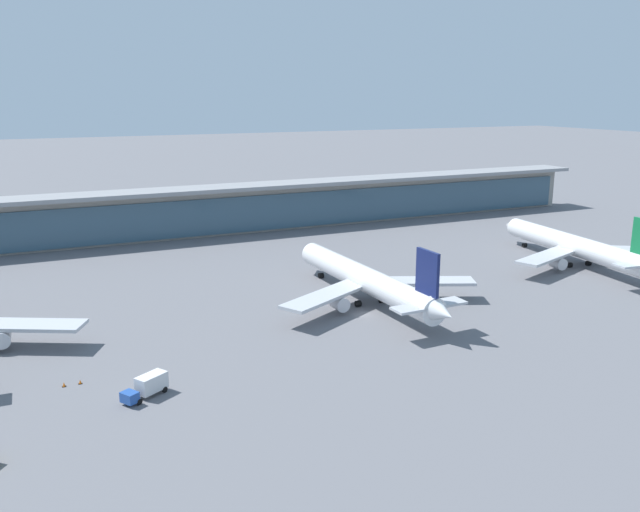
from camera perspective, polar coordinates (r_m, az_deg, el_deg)
name	(u,v)px	position (r m, az deg, el deg)	size (l,w,h in m)	color
ground_plane	(365,314)	(132.92, 3.89, -5.06)	(1200.00, 1200.00, 0.00)	slate
airliner_centre_stand	(367,280)	(138.82, 4.07, -2.08)	(45.80, 59.51, 15.86)	white
airliner_right_stand	(577,246)	(181.21, 21.33, 0.79)	(45.59, 59.58, 15.86)	white
service_truck_near_nose_blue	(147,386)	(101.03, -14.72, -10.80)	(7.44, 5.74, 3.10)	#234C9E
terminal_building	(231,208)	(210.29, -7.71, 4.13)	(266.44, 12.80, 15.20)	#9E998E
safety_cone_alpha	(64,385)	(108.53, -21.29, -10.34)	(0.62, 0.62, 0.70)	orange
safety_cone_charlie	(80,382)	(108.63, -20.06, -10.21)	(0.62, 0.62, 0.70)	orange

